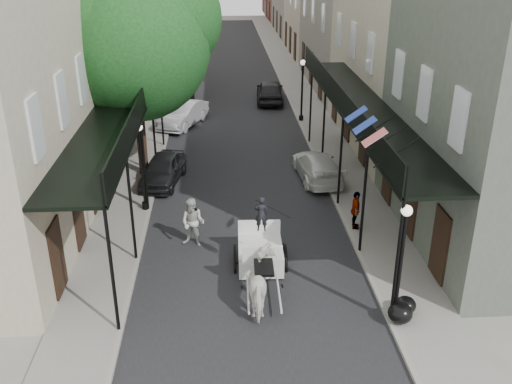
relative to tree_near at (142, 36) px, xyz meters
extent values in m
plane|color=gray|center=(4.20, -10.18, -6.49)|extent=(140.00, 140.00, 0.00)
cube|color=black|center=(4.20, 9.82, -6.48)|extent=(8.00, 90.00, 0.01)
cube|color=gray|center=(-0.80, 9.82, -6.43)|extent=(2.20, 90.00, 0.12)
cube|color=gray|center=(9.20, 9.82, -6.43)|extent=(2.20, 90.00, 0.12)
cube|color=#BDB197|center=(-4.40, 19.82, -1.24)|extent=(5.00, 80.00, 10.50)
cube|color=gray|center=(12.80, 19.82, -1.24)|extent=(5.00, 80.00, 10.50)
cube|color=black|center=(-0.80, -3.18, -2.49)|extent=(2.20, 18.00, 0.12)
cube|color=black|center=(0.25, -3.18, -1.99)|extent=(0.06, 18.00, 1.00)
cylinder|color=black|center=(0.20, -12.18, -4.37)|extent=(0.10, 0.10, 4.00)
cylinder|color=black|center=(0.20, -4.18, -4.37)|extent=(0.10, 0.10, 4.00)
cylinder|color=black|center=(0.20, 3.82, -4.37)|extent=(0.10, 0.10, 4.00)
cube|color=black|center=(9.20, -3.18, -2.49)|extent=(2.20, 18.00, 0.12)
cube|color=black|center=(8.15, -3.18, -1.99)|extent=(0.06, 18.00, 1.00)
cylinder|color=black|center=(8.20, -12.18, -4.37)|extent=(0.10, 0.10, 4.00)
cylinder|color=black|center=(8.20, -4.18, -4.37)|extent=(0.10, 0.10, 4.00)
cylinder|color=black|center=(8.20, 3.82, -4.37)|extent=(0.10, 0.10, 4.00)
cylinder|color=#382619|center=(-0.40, -0.18, -3.57)|extent=(0.44, 0.44, 5.60)
sphere|color=#143F1A|center=(-0.40, -0.18, -0.29)|extent=(6.80, 6.80, 6.80)
sphere|color=#143F1A|center=(0.96, 0.42, 0.71)|extent=(5.10, 5.10, 5.10)
cylinder|color=#382619|center=(-0.40, 13.82, -3.85)|extent=(0.44, 0.44, 5.04)
sphere|color=#143F1A|center=(-0.40, 13.82, -0.91)|extent=(6.00, 6.00, 6.00)
sphere|color=#143F1A|center=(0.80, 14.42, -0.01)|extent=(4.50, 4.50, 4.50)
cylinder|color=black|center=(8.30, -12.18, -6.22)|extent=(0.28, 0.28, 0.30)
cylinder|color=black|center=(8.30, -12.18, -4.67)|extent=(0.12, 0.12, 3.40)
sphere|color=white|center=(8.30, -12.18, -2.82)|extent=(0.32, 0.32, 0.32)
cylinder|color=black|center=(0.10, -4.18, -6.22)|extent=(0.28, 0.28, 0.30)
cylinder|color=black|center=(0.10, -4.18, -4.67)|extent=(0.12, 0.12, 3.40)
sphere|color=white|center=(0.10, -4.18, -2.82)|extent=(0.32, 0.32, 0.32)
cylinder|color=black|center=(8.30, 7.82, -6.22)|extent=(0.28, 0.28, 0.30)
cylinder|color=black|center=(8.30, 7.82, -4.67)|extent=(0.12, 0.12, 3.40)
sphere|color=white|center=(8.30, 7.82, -2.82)|extent=(0.32, 0.32, 0.32)
imported|color=white|center=(4.49, -11.18, -5.61)|extent=(1.01, 2.11, 1.76)
torus|color=black|center=(3.69, -8.06, -5.83)|extent=(0.13, 1.38, 1.38)
torus|color=black|center=(5.44, -8.10, -5.83)|extent=(0.13, 1.38, 1.38)
torus|color=black|center=(3.87, -9.56, -6.15)|extent=(0.09, 0.72, 0.72)
torus|color=black|center=(5.19, -9.59, -6.15)|extent=(0.09, 0.72, 0.72)
cube|color=silver|center=(4.56, -8.29, -5.37)|extent=(1.55, 1.96, 0.75)
cube|color=silver|center=(4.53, -9.41, -4.83)|extent=(1.30, 0.62, 0.13)
cube|color=silver|center=(4.52, -9.68, -4.51)|extent=(1.29, 0.14, 0.53)
imported|color=black|center=(4.53, -9.41, -4.17)|extent=(0.45, 0.30, 1.20)
imported|color=#B8BAAF|center=(2.20, -7.18, -5.55)|extent=(1.09, 0.97, 1.87)
imported|color=gray|center=(-1.60, 7.96, -5.46)|extent=(1.35, 1.18, 1.81)
imported|color=gray|center=(8.40, -6.44, -5.60)|extent=(0.52, 0.95, 1.53)
imported|color=black|center=(0.60, -1.18, -5.82)|extent=(2.26, 4.15, 1.34)
imported|color=#A9A8AE|center=(1.09, 7.53, -5.77)|extent=(3.09, 4.64, 1.45)
imported|color=black|center=(0.60, 14.00, -5.90)|extent=(1.99, 4.24, 1.17)
imported|color=silver|center=(7.80, -1.18, -5.85)|extent=(2.11, 4.51, 1.27)
imported|color=black|center=(6.80, 12.63, -5.73)|extent=(2.07, 4.58, 1.52)
ellipsoid|color=black|center=(8.40, -12.38, -6.06)|extent=(0.73, 0.73, 0.62)
ellipsoid|color=black|center=(8.70, -11.93, -6.11)|extent=(0.63, 0.63, 0.51)
camera|label=1|loc=(3.27, -25.81, 4.01)|focal=40.00mm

